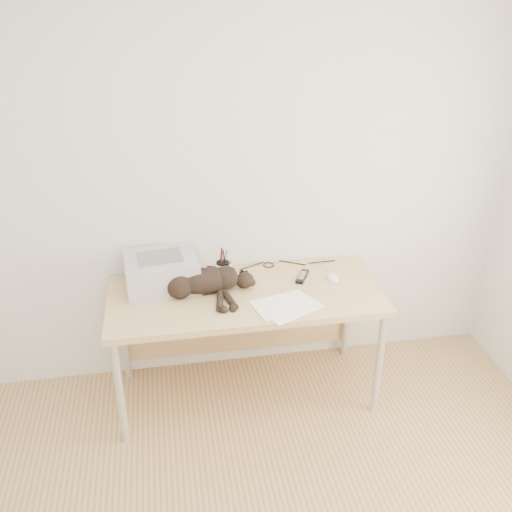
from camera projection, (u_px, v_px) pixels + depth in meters
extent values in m
plane|color=silver|center=(235.00, 182.00, 3.40)|extent=(3.50, 0.00, 3.50)
cube|color=tan|center=(245.00, 296.00, 3.35)|extent=(1.60, 0.70, 0.04)
cylinder|color=silver|center=(120.00, 393.00, 3.14)|extent=(0.04, 0.04, 0.70)
cylinder|color=silver|center=(379.00, 364.00, 3.37)|extent=(0.04, 0.04, 0.70)
cylinder|color=silver|center=(124.00, 332.00, 3.66)|extent=(0.04, 0.04, 0.70)
cylinder|color=silver|center=(347.00, 310.00, 3.89)|extent=(0.04, 0.04, 0.70)
cube|color=tan|center=(238.00, 312.00, 3.78)|extent=(1.48, 0.02, 0.60)
cube|color=#ABACB0|center=(161.00, 272.00, 3.37)|extent=(0.45, 0.39, 0.19)
cube|color=black|center=(161.00, 270.00, 3.37)|extent=(0.36, 0.05, 0.11)
cube|color=slate|center=(160.00, 257.00, 3.33)|extent=(0.27, 0.20, 0.01)
cube|color=white|center=(289.00, 307.00, 3.20)|extent=(0.40, 0.35, 0.00)
cube|color=white|center=(283.00, 305.00, 3.21)|extent=(0.37, 0.31, 0.00)
ellipsoid|color=black|center=(205.00, 281.00, 3.31)|extent=(0.37, 0.18, 0.15)
sphere|color=black|center=(180.00, 286.00, 3.27)|extent=(0.16, 0.16, 0.16)
ellipsoid|color=black|center=(245.00, 280.00, 3.36)|extent=(0.12, 0.11, 0.10)
cone|color=black|center=(242.00, 271.00, 3.38)|extent=(0.04, 0.05, 0.05)
cone|color=black|center=(247.00, 272.00, 3.39)|extent=(0.04, 0.05, 0.05)
cylinder|color=black|center=(220.00, 300.00, 3.23)|extent=(0.05, 0.21, 0.04)
cylinder|color=black|center=(229.00, 299.00, 3.24)|extent=(0.05, 0.21, 0.04)
cylinder|color=black|center=(154.00, 293.00, 3.31)|extent=(0.23, 0.04, 0.03)
imported|color=white|center=(224.00, 270.00, 3.49)|extent=(0.15, 0.15, 0.10)
cylinder|color=black|center=(223.00, 269.00, 3.49)|extent=(0.08, 0.08, 0.10)
cylinder|color=#990C0C|center=(221.00, 259.00, 3.45)|extent=(0.01, 0.01, 0.14)
cylinder|color=navy|center=(224.00, 258.00, 3.47)|extent=(0.01, 0.01, 0.14)
cylinder|color=black|center=(223.00, 260.00, 3.45)|extent=(0.01, 0.01, 0.14)
cube|color=slate|center=(204.00, 284.00, 3.42)|extent=(0.14, 0.18, 0.02)
cube|color=black|center=(302.00, 277.00, 3.49)|extent=(0.12, 0.17, 0.02)
ellipsoid|color=white|center=(333.00, 276.00, 3.48)|extent=(0.08, 0.12, 0.04)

